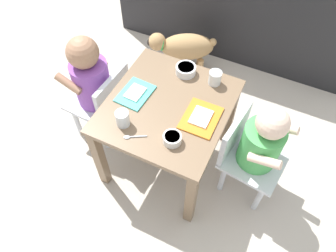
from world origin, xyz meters
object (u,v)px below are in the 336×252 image
(food_tray_left, at_px, (135,93))
(dining_table, at_px, (168,116))
(seated_child_left, at_px, (93,80))
(water_cup_left, at_px, (215,78))
(veggie_bowl_far, at_px, (172,138))
(seated_child_right, at_px, (259,143))
(dog, at_px, (183,47))
(food_tray_right, at_px, (201,118))
(cereal_bowl_left_side, at_px, (186,70))
(spoon_by_left_tray, at_px, (133,137))
(water_cup_right, at_px, (123,119))

(food_tray_left, bearing_deg, dining_table, 3.22)
(seated_child_left, height_order, water_cup_left, seated_child_left)
(veggie_bowl_far, bearing_deg, seated_child_right, 32.23)
(seated_child_left, xyz_separation_m, dog, (0.22, 0.66, -0.20))
(food_tray_right, bearing_deg, veggie_bowl_far, -110.94)
(food_tray_right, distance_m, cereal_bowl_left_side, 0.29)
(cereal_bowl_left_side, height_order, spoon_by_left_tray, cereal_bowl_left_side)
(food_tray_left, height_order, water_cup_left, water_cup_left)
(water_cup_right, xyz_separation_m, veggie_bowl_far, (0.23, 0.01, -0.01))
(dining_table, bearing_deg, dog, 107.73)
(dining_table, height_order, dog, dining_table)
(seated_child_right, height_order, veggie_bowl_far, seated_child_right)
(food_tray_left, bearing_deg, dog, 94.34)
(food_tray_right, bearing_deg, dog, 119.02)
(dining_table, height_order, food_tray_left, food_tray_left)
(spoon_by_left_tray, bearing_deg, dog, 100.09)
(dining_table, height_order, seated_child_left, seated_child_left)
(water_cup_left, bearing_deg, seated_child_right, -31.64)
(seated_child_right, distance_m, veggie_bowl_far, 0.41)
(dining_table, xyz_separation_m, seated_child_right, (0.44, 0.04, -0.00))
(food_tray_right, height_order, water_cup_right, water_cup_right)
(food_tray_right, bearing_deg, spoon_by_left_tray, -135.58)
(dining_table, relative_size, dog, 1.41)
(dining_table, bearing_deg, seated_child_right, 4.91)
(seated_child_left, distance_m, seated_child_right, 0.88)
(dog, height_order, spoon_by_left_tray, spoon_by_left_tray)
(seated_child_right, xyz_separation_m, cereal_bowl_left_side, (-0.45, 0.18, 0.11))
(dining_table, xyz_separation_m, food_tray_left, (-0.17, -0.01, 0.09))
(food_tray_left, bearing_deg, water_cup_right, -77.90)
(dining_table, xyz_separation_m, seated_child_left, (-0.44, 0.02, 0.02))
(seated_child_right, distance_m, dog, 0.94)
(seated_child_right, relative_size, dog, 1.47)
(cereal_bowl_left_side, relative_size, spoon_by_left_tray, 1.07)
(food_tray_right, bearing_deg, dining_table, 176.78)
(water_cup_right, bearing_deg, food_tray_left, 102.10)
(water_cup_right, relative_size, cereal_bowl_left_side, 0.75)
(seated_child_left, bearing_deg, veggie_bowl_far, -19.86)
(seated_child_left, relative_size, water_cup_right, 9.04)
(food_tray_right, distance_m, spoon_by_left_tray, 0.31)
(water_cup_left, bearing_deg, dog, 127.85)
(spoon_by_left_tray, bearing_deg, veggie_bowl_far, 18.68)
(spoon_by_left_tray, bearing_deg, cereal_bowl_left_side, 84.12)
(seated_child_right, xyz_separation_m, food_tray_right, (-0.27, -0.05, 0.09))
(seated_child_left, height_order, food_tray_left, seated_child_left)
(seated_child_right, relative_size, food_tray_left, 3.46)
(seated_child_left, relative_size, cereal_bowl_left_side, 6.76)
(food_tray_right, xyz_separation_m, water_cup_left, (-0.02, 0.23, 0.02))
(water_cup_right, bearing_deg, seated_child_right, 21.21)
(veggie_bowl_far, relative_size, spoon_by_left_tray, 0.85)
(food_tray_left, xyz_separation_m, spoon_by_left_tray, (0.11, -0.22, -0.00))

